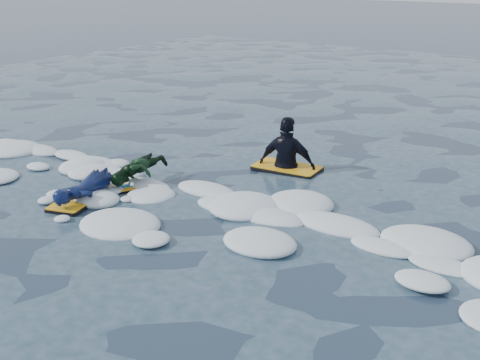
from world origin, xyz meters
name	(u,v)px	position (x,y,z in m)	size (l,w,h in m)	color
ground	(133,224)	(0.00, 0.00, 0.00)	(120.00, 120.00, 0.00)	#19253D
foam_band	(177,203)	(0.00, 1.03, 0.00)	(12.00, 3.10, 0.30)	white
prone_woman_unit	(86,188)	(-1.32, 0.28, 0.20)	(0.87, 1.63, 0.40)	black
prone_child_unit	(139,172)	(-1.09, 1.28, 0.25)	(0.79, 1.31, 0.48)	black
waiting_rider_unit	(287,166)	(0.63, 3.49, 0.09)	(1.32, 0.81, 1.89)	black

